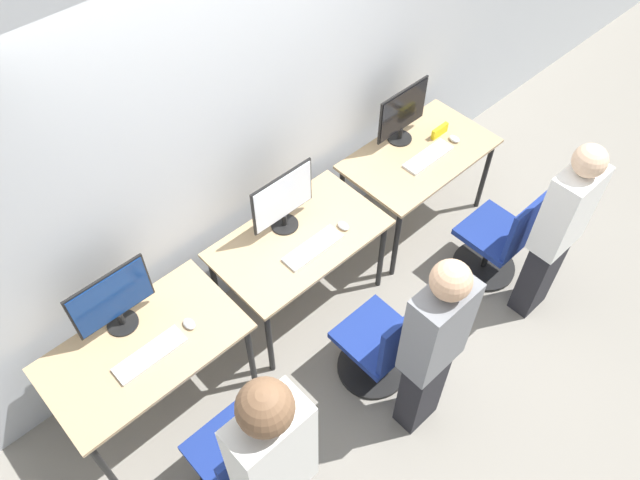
% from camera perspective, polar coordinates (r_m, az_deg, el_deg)
% --- Properties ---
extents(ground_plane, '(20.00, 20.00, 0.00)m').
position_cam_1_polar(ground_plane, '(4.54, 1.16, -8.07)').
color(ground_plane, gray).
extents(wall_back, '(12.00, 0.05, 2.80)m').
position_cam_1_polar(wall_back, '(3.88, -6.78, 10.47)').
color(wall_back, '#B7BCC1').
rests_on(wall_back, ground_plane).
extents(desk_left, '(1.15, 0.67, 0.73)m').
position_cam_1_polar(desk_left, '(3.83, -15.64, -9.98)').
color(desk_left, tan).
rests_on(desk_left, ground_plane).
extents(monitor_left, '(0.48, 0.19, 0.45)m').
position_cam_1_polar(monitor_left, '(3.68, -18.44, -5.27)').
color(monitor_left, black).
rests_on(monitor_left, desk_left).
extents(keyboard_left, '(0.43, 0.13, 0.02)m').
position_cam_1_polar(keyboard_left, '(3.71, -15.28, -10.09)').
color(keyboard_left, silver).
rests_on(keyboard_left, desk_left).
extents(mouse_left, '(0.06, 0.09, 0.03)m').
position_cam_1_polar(mouse_left, '(3.76, -11.88, -7.51)').
color(mouse_left, silver).
rests_on(mouse_left, desk_left).
extents(office_chair_left, '(0.48, 0.48, 0.88)m').
position_cam_1_polar(office_chair_left, '(3.76, -7.33, -19.43)').
color(office_chair_left, black).
rests_on(office_chair_left, ground_plane).
extents(person_left, '(0.36, 0.23, 1.78)m').
position_cam_1_polar(person_left, '(3.06, -4.14, -20.30)').
color(person_left, '#232328').
rests_on(person_left, ground_plane).
extents(desk_center, '(1.15, 0.67, 0.73)m').
position_cam_1_polar(desk_center, '(4.15, -1.89, -0.47)').
color(desk_center, tan).
rests_on(desk_center, ground_plane).
extents(monitor_center, '(0.48, 0.19, 0.45)m').
position_cam_1_polar(monitor_center, '(3.98, -3.41, 3.65)').
color(monitor_center, black).
rests_on(monitor_center, desk_center).
extents(keyboard_center, '(0.43, 0.13, 0.02)m').
position_cam_1_polar(keyboard_center, '(4.02, -0.65, -0.73)').
color(keyboard_center, silver).
rests_on(keyboard_center, desk_center).
extents(mouse_center, '(0.06, 0.09, 0.03)m').
position_cam_1_polar(mouse_center, '(4.13, 2.15, 1.30)').
color(mouse_center, silver).
rests_on(mouse_center, desk_center).
extents(office_chair_center, '(0.48, 0.48, 0.88)m').
position_cam_1_polar(office_chair_center, '(4.07, 5.65, -9.68)').
color(office_chair_center, black).
rests_on(office_chair_center, ground_plane).
extents(person_center, '(0.36, 0.21, 1.59)m').
position_cam_1_polar(person_center, '(3.52, 10.26, -9.60)').
color(person_center, '#232328').
rests_on(person_center, ground_plane).
extents(desk_right, '(1.15, 0.67, 0.73)m').
position_cam_1_polar(desk_right, '(4.77, 9.03, 7.17)').
color(desk_right, tan).
rests_on(desk_right, ground_plane).
extents(monitor_right, '(0.48, 0.19, 0.45)m').
position_cam_1_polar(monitor_right, '(4.65, 7.56, 11.40)').
color(monitor_right, black).
rests_on(monitor_right, desk_right).
extents(keyboard_right, '(0.43, 0.13, 0.02)m').
position_cam_1_polar(keyboard_right, '(4.67, 9.87, 7.51)').
color(keyboard_right, silver).
rests_on(keyboard_right, desk_right).
extents(mouse_right, '(0.06, 0.09, 0.03)m').
position_cam_1_polar(mouse_right, '(4.85, 12.18, 9.03)').
color(mouse_right, silver).
rests_on(mouse_right, desk_right).
extents(office_chair_right, '(0.48, 0.48, 0.88)m').
position_cam_1_polar(office_chair_right, '(4.73, 16.02, -0.16)').
color(office_chair_right, black).
rests_on(office_chair_right, ground_plane).
extents(person_right, '(0.36, 0.20, 1.53)m').
position_cam_1_polar(person_right, '(4.28, 20.97, 0.87)').
color(person_right, '#232328').
rests_on(person_right, ground_plane).
extents(placard_right, '(0.16, 0.03, 0.08)m').
position_cam_1_polar(placard_right, '(4.86, 10.89, 9.77)').
color(placard_right, yellow).
rests_on(placard_right, desk_right).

